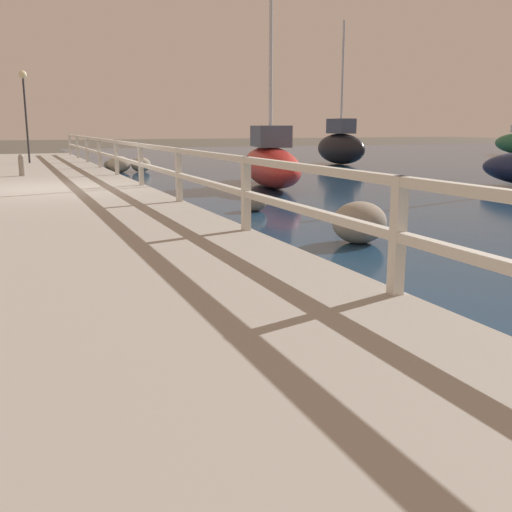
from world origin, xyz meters
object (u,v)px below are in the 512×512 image
Objects in this scene: mooring_bollard at (22,165)px; dock_lamp at (24,94)px; sailboat_red at (270,162)px; sailboat_black at (341,146)px.

dock_lamp reaches higher than mooring_bollard.
mooring_bollard is 6.53m from dock_lamp.
mooring_bollard is at bearing 164.34° from sailboat_red.
sailboat_black is 0.70× the size of sailboat_red.
mooring_bollard is 0.18× the size of dock_lamp.
dock_lamp is 12.21m from sailboat_black.
dock_lamp is (0.40, 6.16, 2.14)m from mooring_bollard.
sailboat_red is at bearing -28.42° from mooring_bollard.
mooring_bollard is 13.06m from sailboat_black.
sailboat_red is at bearing -59.60° from dock_lamp.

